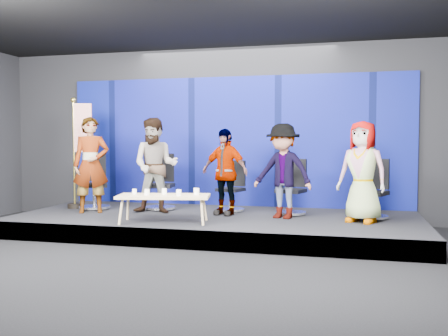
{
  "coord_description": "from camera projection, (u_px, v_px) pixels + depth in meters",
  "views": [
    {
      "loc": [
        2.26,
        -5.9,
        1.59
      ],
      "look_at": [
        0.17,
        2.4,
        1.14
      ],
      "focal_mm": 40.0,
      "sensor_mm": 36.0,
      "label": 1
    }
  ],
  "objects": [
    {
      "name": "room_walls",
      "position": [
        164.0,
        75.0,
        6.22
      ],
      "size": [
        10.02,
        8.02,
        3.51
      ],
      "color": "black",
      "rests_on": "ground"
    },
    {
      "name": "panelist_b",
      "position": [
        155.0,
        166.0,
        8.99
      ],
      "size": [
        0.92,
        0.76,
        1.72
      ],
      "primitive_type": "imported",
      "rotation": [
        0.0,
        0.0,
        0.14
      ],
      "color": "black",
      "rests_on": "riser"
    },
    {
      "name": "flag_stand",
      "position": [
        80.0,
        150.0,
        9.65
      ],
      "size": [
        0.49,
        0.29,
        2.15
      ],
      "rotation": [
        0.0,
        0.0,
        0.3
      ],
      "color": "black",
      "rests_on": "riser"
    },
    {
      "name": "coffee_table",
      "position": [
        164.0,
        197.0,
        7.94
      ],
      "size": [
        1.54,
        0.89,
        0.45
      ],
      "rotation": [
        0.0,
        0.0,
        0.2
      ],
      "color": "tan",
      "rests_on": "riser"
    },
    {
      "name": "panelist_a",
      "position": [
        91.0,
        165.0,
        9.07
      ],
      "size": [
        0.76,
        0.66,
        1.74
      ],
      "primitive_type": "imported",
      "rotation": [
        0.0,
        0.0,
        0.48
      ],
      "color": "black",
      "rests_on": "riser"
    },
    {
      "name": "chair_e",
      "position": [
        373.0,
        199.0,
        8.41
      ],
      "size": [
        0.74,
        0.74,
        1.0
      ],
      "rotation": [
        0.0,
        0.0,
        -0.4
      ],
      "color": "silver",
      "rests_on": "riser"
    },
    {
      "name": "backdrop",
      "position": [
        234.0,
        141.0,
        10.09
      ],
      "size": [
        7.0,
        0.08,
        2.6
      ],
      "primitive_type": "cube",
      "color": "navy",
      "rests_on": "riser"
    },
    {
      "name": "ground",
      "position": [
        165.0,
        267.0,
        6.35
      ],
      "size": [
        10.0,
        10.0,
        0.0
      ],
      "primitive_type": "plane",
      "color": "black",
      "rests_on": "ground"
    },
    {
      "name": "panelist_d",
      "position": [
        283.0,
        171.0,
        8.39
      ],
      "size": [
        1.16,
        0.86,
        1.6
      ],
      "primitive_type": "imported",
      "rotation": [
        0.0,
        0.0,
        -0.29
      ],
      "color": "black",
      "rests_on": "riser"
    },
    {
      "name": "chair_b",
      "position": [
        161.0,
        191.0,
        9.52
      ],
      "size": [
        0.68,
        0.68,
        1.06
      ],
      "rotation": [
        0.0,
        0.0,
        0.14
      ],
      "color": "silver",
      "rests_on": "riser"
    },
    {
      "name": "riser",
      "position": [
        216.0,
        224.0,
        8.76
      ],
      "size": [
        7.0,
        3.0,
        0.3
      ],
      "primitive_type": "cube",
      "color": "black",
      "rests_on": "ground"
    },
    {
      "name": "chair_d",
      "position": [
        292.0,
        196.0,
        8.86
      ],
      "size": [
        0.69,
        0.69,
        0.99
      ],
      "rotation": [
        0.0,
        0.0,
        -0.29
      ],
      "color": "silver",
      "rests_on": "riser"
    },
    {
      "name": "mug_d",
      "position": [
        179.0,
        193.0,
        7.82
      ],
      "size": [
        0.08,
        0.08,
        0.1
      ],
      "primitive_type": "cylinder",
      "color": "white",
      "rests_on": "coffee_table"
    },
    {
      "name": "chair_c",
      "position": [
        232.0,
        195.0,
        9.29
      ],
      "size": [
        0.66,
        0.66,
        0.94
      ],
      "rotation": [
        0.0,
        0.0,
        -0.28
      ],
      "color": "silver",
      "rests_on": "riser"
    },
    {
      "name": "mug_c",
      "position": [
        164.0,
        191.0,
        8.02
      ],
      "size": [
        0.08,
        0.08,
        0.1
      ],
      "primitive_type": "cylinder",
      "color": "white",
      "rests_on": "coffee_table"
    },
    {
      "name": "mug_b",
      "position": [
        147.0,
        192.0,
        7.91
      ],
      "size": [
        0.08,
        0.08,
        0.1
      ],
      "primitive_type": "cylinder",
      "color": "white",
      "rests_on": "coffee_table"
    },
    {
      "name": "panelist_c",
      "position": [
        225.0,
        172.0,
        8.78
      ],
      "size": [
        0.96,
        0.61,
        1.52
      ],
      "primitive_type": "imported",
      "rotation": [
        0.0,
        0.0,
        -0.28
      ],
      "color": "black",
      "rests_on": "riser"
    },
    {
      "name": "panelist_e",
      "position": [
        362.0,
        172.0,
        7.98
      ],
      "size": [
        0.93,
        0.79,
        1.62
      ],
      "primitive_type": "imported",
      "rotation": [
        0.0,
        0.0,
        -0.4
      ],
      "color": "black",
      "rests_on": "riser"
    },
    {
      "name": "mug_a",
      "position": [
        134.0,
        192.0,
        8.04
      ],
      "size": [
        0.07,
        0.07,
        0.08
      ],
      "primitive_type": "cylinder",
      "color": "white",
      "rests_on": "coffee_table"
    },
    {
      "name": "mug_e",
      "position": [
        196.0,
        191.0,
        7.96
      ],
      "size": [
        0.09,
        0.09,
        0.11
      ],
      "primitive_type": "cylinder",
      "color": "white",
      "rests_on": "coffee_table"
    },
    {
      "name": "chair_a",
      "position": [
        94.0,
        190.0,
        9.59
      ],
      "size": [
        0.82,
        0.82,
        1.08
      ],
      "rotation": [
        0.0,
        0.0,
        0.48
      ],
      "color": "silver",
      "rests_on": "riser"
    }
  ]
}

